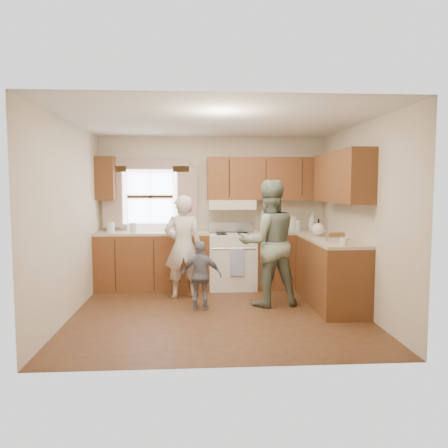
{
  "coord_description": "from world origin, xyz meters",
  "views": [
    {
      "loc": [
        -0.29,
        -5.64,
        1.67
      ],
      "look_at": [
        0.1,
        0.4,
        1.15
      ],
      "focal_mm": 35.0,
      "sensor_mm": 36.0,
      "label": 1
    }
  ],
  "objects": [
    {
      "name": "stove",
      "position": [
        0.3,
        1.44,
        0.47
      ],
      "size": [
        0.76,
        0.67,
        1.07
      ],
      "color": "silver",
      "rests_on": "ground"
    },
    {
      "name": "room",
      "position": [
        0.0,
        0.0,
        1.25
      ],
      "size": [
        3.8,
        3.8,
        3.8
      ],
      "color": "#432514",
      "rests_on": "ground"
    },
    {
      "name": "kitchen_fixtures",
      "position": [
        0.61,
        1.08,
        0.84
      ],
      "size": [
        3.8,
        2.25,
        2.15
      ],
      "color": "#4E2510",
      "rests_on": "ground"
    },
    {
      "name": "child",
      "position": [
        -0.23,
        0.18,
        0.47
      ],
      "size": [
        0.57,
        0.28,
        0.94
      ],
      "primitive_type": "imported",
      "rotation": [
        0.0,
        0.0,
        3.05
      ],
      "color": "slate",
      "rests_on": "ground"
    },
    {
      "name": "woman_left",
      "position": [
        -0.48,
        0.85,
        0.77
      ],
      "size": [
        0.56,
        0.37,
        1.54
      ],
      "primitive_type": "imported",
      "rotation": [
        0.0,
        0.0,
        3.14
      ],
      "color": "beige",
      "rests_on": "ground"
    },
    {
      "name": "woman_right",
      "position": [
        0.72,
        0.36,
        0.88
      ],
      "size": [
        0.95,
        0.8,
        1.76
      ],
      "primitive_type": "imported",
      "rotation": [
        0.0,
        0.0,
        3.3
      ],
      "color": "#223B30",
      "rests_on": "ground"
    }
  ]
}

